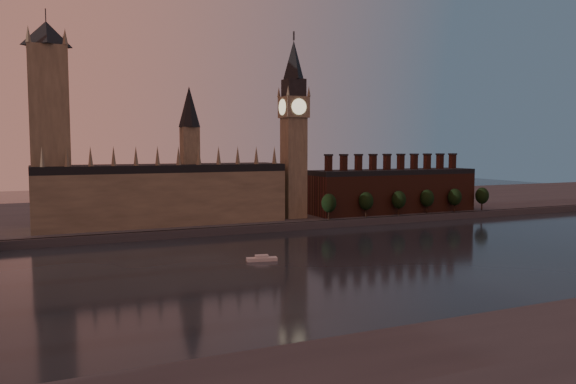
# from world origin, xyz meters

# --- Properties ---
(ground) EXTENTS (900.00, 900.00, 0.00)m
(ground) POSITION_xyz_m (0.00, 0.00, 0.00)
(ground) COLOR black
(ground) RESTS_ON ground
(north_bank) EXTENTS (900.00, 182.00, 4.00)m
(north_bank) POSITION_xyz_m (0.00, 178.04, 2.00)
(north_bank) COLOR #444448
(north_bank) RESTS_ON ground
(palace_of_westminster) EXTENTS (130.00, 30.30, 74.00)m
(palace_of_westminster) POSITION_xyz_m (-64.41, 114.91, 21.63)
(palace_of_westminster) COLOR gray
(palace_of_westminster) RESTS_ON north_bank
(victoria_tower) EXTENTS (24.00, 24.00, 108.00)m
(victoria_tower) POSITION_xyz_m (-120.00, 115.00, 59.09)
(victoria_tower) COLOR gray
(victoria_tower) RESTS_ON north_bank
(big_ben) EXTENTS (15.00, 15.00, 107.00)m
(big_ben) POSITION_xyz_m (10.00, 110.00, 56.83)
(big_ben) COLOR gray
(big_ben) RESTS_ON north_bank
(chimney_block) EXTENTS (110.00, 25.00, 37.00)m
(chimney_block) POSITION_xyz_m (80.00, 110.00, 17.82)
(chimney_block) COLOR #502B1E
(chimney_block) RESTS_ON north_bank
(embankment_tree_0) EXTENTS (8.60, 8.60, 14.88)m
(embankment_tree_0) POSITION_xyz_m (24.53, 93.74, 13.47)
(embankment_tree_0) COLOR black
(embankment_tree_0) RESTS_ON north_bank
(embankment_tree_1) EXTENTS (8.60, 8.60, 14.88)m
(embankment_tree_1) POSITION_xyz_m (50.10, 94.86, 13.47)
(embankment_tree_1) COLOR black
(embankment_tree_1) RESTS_ON north_bank
(embankment_tree_2) EXTENTS (8.60, 8.60, 14.88)m
(embankment_tree_2) POSITION_xyz_m (72.70, 93.88, 13.47)
(embankment_tree_2) COLOR black
(embankment_tree_2) RESTS_ON north_bank
(embankment_tree_3) EXTENTS (8.60, 8.60, 14.88)m
(embankment_tree_3) POSITION_xyz_m (94.78, 95.08, 13.47)
(embankment_tree_3) COLOR black
(embankment_tree_3) RESTS_ON north_bank
(embankment_tree_4) EXTENTS (8.60, 8.60, 14.88)m
(embankment_tree_4) POSITION_xyz_m (115.56, 93.78, 13.47)
(embankment_tree_4) COLOR black
(embankment_tree_4) RESTS_ON north_bank
(embankment_tree_5) EXTENTS (8.60, 8.60, 14.88)m
(embankment_tree_5) POSITION_xyz_m (138.60, 94.18, 13.47)
(embankment_tree_5) COLOR black
(embankment_tree_5) RESTS_ON north_bank
(river_boat) EXTENTS (12.69, 5.96, 2.45)m
(river_boat) POSITION_xyz_m (-46.00, 20.18, 0.94)
(river_boat) COLOR silver
(river_boat) RESTS_ON ground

